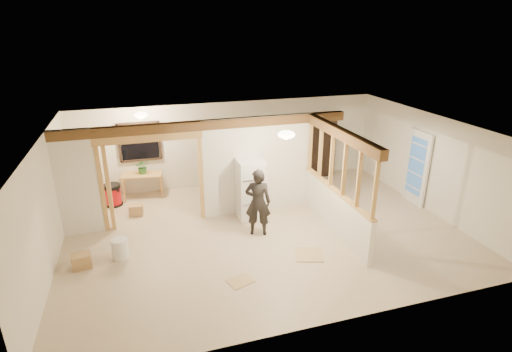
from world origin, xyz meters
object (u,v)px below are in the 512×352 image
object	(u,v)px
woman	(258,202)
shop_vac	(113,195)
work_table	(143,185)
refrigerator	(250,189)
bookshelf	(320,148)

from	to	relation	value
woman	shop_vac	size ratio (longest dim) A/B	2.63
work_table	refrigerator	bearing A→B (deg)	-30.19
bookshelf	woman	bearing A→B (deg)	-134.42
woman	bookshelf	bearing A→B (deg)	-114.94
shop_vac	bookshelf	xyz separation A→B (m)	(6.27, 0.44, 0.62)
bookshelf	work_table	bearing A→B (deg)	-178.93
refrigerator	bookshelf	xyz separation A→B (m)	(2.93, 2.19, 0.16)
shop_vac	work_table	bearing A→B (deg)	23.32
woman	shop_vac	world-z (taller)	woman
refrigerator	bookshelf	size ratio (longest dim) A/B	0.82
shop_vac	bookshelf	world-z (taller)	bookshelf
refrigerator	shop_vac	bearing A→B (deg)	152.33
refrigerator	woman	size ratio (longest dim) A/B	0.95
bookshelf	shop_vac	bearing A→B (deg)	-175.98
woman	work_table	world-z (taller)	woman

